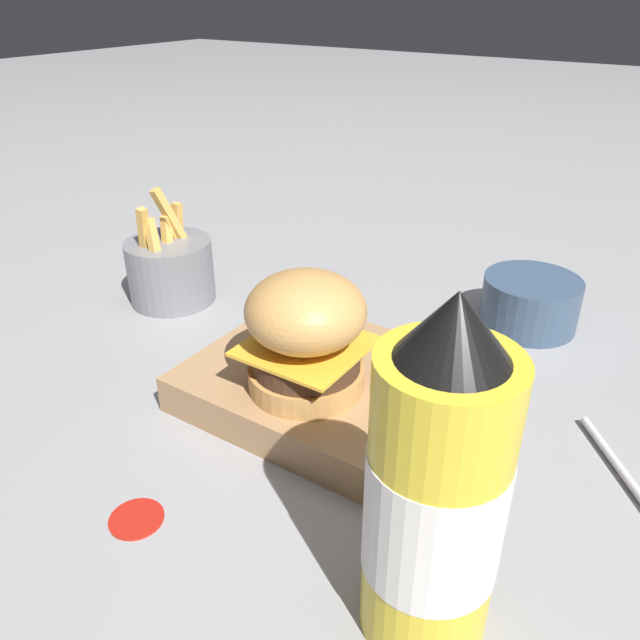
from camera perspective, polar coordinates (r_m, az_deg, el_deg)
ground_plane at (r=0.64m, az=1.31°, el=-5.08°), size 6.00×6.00×0.00m
serving_board at (r=0.60m, az=-0.00°, el=-5.69°), size 0.23×0.20×0.04m
burger at (r=0.54m, az=-1.30°, el=-1.14°), size 0.10×0.10×0.11m
ketchup_bottle at (r=0.37m, az=10.48°, el=-15.55°), size 0.08×0.08×0.23m
fries_basket at (r=0.80m, az=-13.51°, el=4.53°), size 0.11×0.11×0.14m
side_bowl at (r=0.76m, az=18.65°, el=1.65°), size 0.11×0.11×0.06m
ketchup_puddle at (r=0.51m, az=-16.45°, el=-16.96°), size 0.04×0.04×0.00m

